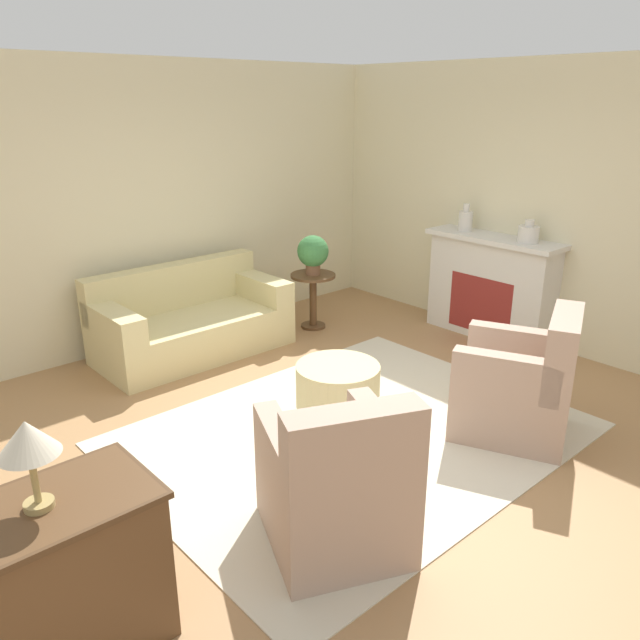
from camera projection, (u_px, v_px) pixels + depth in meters
name	position (u px, v px, depth m)	size (l,w,h in m)	color
ground_plane	(353.00, 435.00, 4.77)	(16.00, 16.00, 0.00)	#AD7F51
wall_back	(156.00, 205.00, 6.30)	(9.62, 0.12, 2.80)	beige
wall_right	(561.00, 210.00, 6.06)	(0.12, 9.50, 2.80)	beige
rug	(353.00, 434.00, 4.76)	(3.28, 2.55, 0.01)	beige
couch	(190.00, 322.00, 6.22)	(1.88, 0.91, 0.85)	beige
armchair_left	(337.00, 488.00, 3.47)	(1.00, 1.04, 0.99)	tan
armchair_right	(521.00, 388.00, 4.66)	(1.00, 1.04, 0.99)	tan
ottoman_table	(338.00, 385.00, 4.90)	(0.66, 0.66, 0.46)	beige
side_table	(313.00, 292.00, 6.85)	(0.49, 0.49, 0.61)	brown
fireplace	(491.00, 285.00, 6.57)	(0.44, 1.45, 1.09)	silver
dresser	(53.00, 581.00, 2.75)	(0.95, 0.56, 0.81)	brown
vase_mantel_near	(465.00, 220.00, 6.60)	(0.15, 0.15, 0.29)	silver
vase_mantel_far	(528.00, 233.00, 6.09)	(0.20, 0.20, 0.22)	silver
potted_plant_on_side_table	(313.00, 252.00, 6.70)	(0.34, 0.34, 0.43)	brown
table_lamp	(28.00, 442.00, 2.52)	(0.25, 0.25, 0.41)	tan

